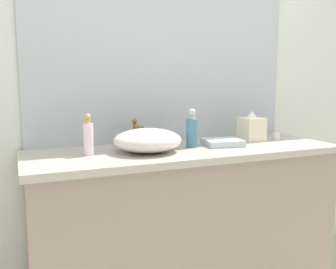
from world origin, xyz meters
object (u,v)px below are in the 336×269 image
lotion_bottle (88,137)px  candle_jar (276,136)px  folded_hand_towel (222,142)px  soap_dispenser (192,131)px  sink_basin (147,140)px  tissue_box (252,128)px

lotion_bottle → candle_jar: bearing=1.4°
folded_hand_towel → soap_dispenser: bearing=173.4°
sink_basin → lotion_bottle: 0.29m
lotion_bottle → candle_jar: (1.12, 0.03, -0.06)m
candle_jar → soap_dispenser: bearing=-177.7°
tissue_box → soap_dispenser: bearing=-172.8°
tissue_box → candle_jar: 0.17m
sink_basin → candle_jar: size_ratio=7.25×
lotion_bottle → tissue_box: size_ratio=1.12×
sink_basin → soap_dispenser: bearing=7.7°
soap_dispenser → candle_jar: size_ratio=4.36×
soap_dispenser → lotion_bottle: size_ratio=1.04×
tissue_box → candle_jar: size_ratio=3.77×
tissue_box → folded_hand_towel: tissue_box is taller
lotion_bottle → tissue_box: 0.96m
tissue_box → candle_jar: (0.16, -0.03, -0.05)m
tissue_box → folded_hand_towel: bearing=-163.1°
lotion_bottle → candle_jar: lotion_bottle is taller
sink_basin → tissue_box: tissue_box is taller
folded_hand_towel → tissue_box: bearing=16.9°
candle_jar → folded_hand_towel: size_ratio=0.24×
soap_dispenser → folded_hand_towel: soap_dispenser is taller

